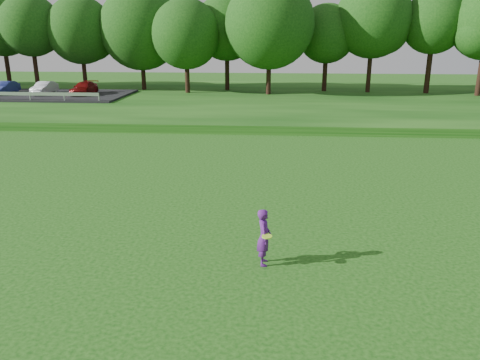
{
  "coord_description": "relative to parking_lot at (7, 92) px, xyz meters",
  "views": [
    {
      "loc": [
        2.58,
        -11.57,
        6.46
      ],
      "look_at": [
        1.32,
        4.81,
        1.3
      ],
      "focal_mm": 35.0,
      "sensor_mm": 36.0,
      "label": 1
    }
  ],
  "objects": [
    {
      "name": "woman",
      "position": [
        26.09,
        -32.0,
        -0.16
      ],
      "size": [
        0.46,
        0.79,
        1.7
      ],
      "color": "#581A78",
      "rests_on": "ground"
    },
    {
      "name": "ground",
      "position": [
        23.77,
        -32.8,
        -1.01
      ],
      "size": [
        140.0,
        140.0,
        0.0
      ],
      "primitive_type": "plane",
      "color": "#10410C",
      "rests_on": "ground"
    },
    {
      "name": "walking_path",
      "position": [
        23.77,
        -12.8,
        -0.99
      ],
      "size": [
        130.0,
        1.6,
        0.04
      ],
      "primitive_type": "cube",
      "color": "gray",
      "rests_on": "ground"
    },
    {
      "name": "berm",
      "position": [
        23.77,
        1.2,
        -0.71
      ],
      "size": [
        130.0,
        30.0,
        0.6
      ],
      "primitive_type": "cube",
      "color": "#10410C",
      "rests_on": "ground"
    },
    {
      "name": "treeline",
      "position": [
        23.77,
        5.2,
        7.09
      ],
      "size": [
        104.0,
        7.0,
        15.0
      ],
      "primitive_type": null,
      "color": "#113D0E",
      "rests_on": "berm"
    },
    {
      "name": "parking_lot",
      "position": [
        0.0,
        0.0,
        0.0
      ],
      "size": [
        24.0,
        9.0,
        1.38
      ],
      "color": "black",
      "rests_on": "berm"
    }
  ]
}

